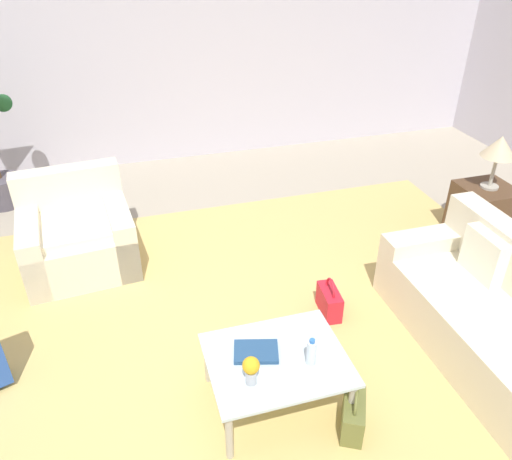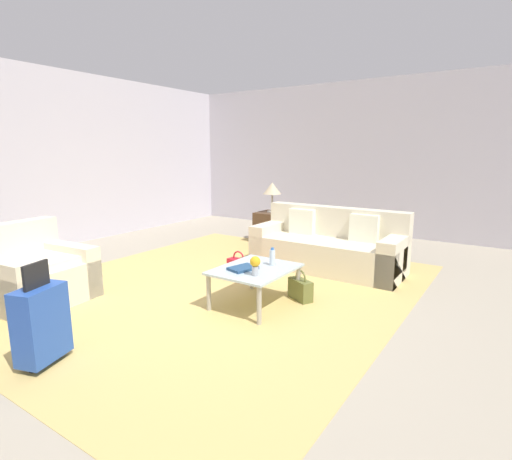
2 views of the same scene
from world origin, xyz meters
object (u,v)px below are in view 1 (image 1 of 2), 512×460
object	(u,v)px
armchair	(78,236)
handbag_red	(329,301)
water_bottle	(311,352)
handbag_olive	(353,415)
side_table	(482,211)
coffee_table	(277,364)
table_lamp	(500,148)
coffee_table_book	(256,352)
flower_vase	(251,369)
couch	(508,329)

from	to	relation	value
armchair	handbag_red	bearing A→B (deg)	-34.58
water_bottle	handbag_red	xyz separation A→B (m)	(0.54, 0.87, -0.39)
water_bottle	handbag_olive	size ratio (longest dim) A/B	0.57
side_table	handbag_red	xyz separation A→B (m)	(-2.06, -0.73, -0.16)
armchair	coffee_table	xyz separation A→B (m)	(1.31, -2.17, 0.07)
table_lamp	handbag_red	bearing A→B (deg)	-160.44
coffee_table	table_lamp	distance (m)	3.24
coffee_table_book	flower_vase	world-z (taller)	flower_vase
armchair	handbag_red	size ratio (longest dim) A/B	3.03
handbag_red	side_table	bearing A→B (deg)	19.56
coffee_table	armchair	bearing A→B (deg)	121.01
flower_vase	handbag_olive	distance (m)	0.79
coffee_table_book	flower_vase	distance (m)	0.27
coffee_table	couch	bearing A→B (deg)	-3.20
couch	coffee_table	world-z (taller)	couch
coffee_table_book	coffee_table	bearing A→B (deg)	-18.45
side_table	handbag_olive	world-z (taller)	side_table
armchair	flower_vase	distance (m)	2.58
handbag_olive	handbag_red	bearing A→B (deg)	74.18
water_bottle	side_table	size ratio (longest dim) A/B	0.36
coffee_table	handbag_olive	distance (m)	0.60
coffee_table_book	handbag_olive	bearing A→B (deg)	-23.32
coffee_table	coffee_table_book	distance (m)	0.16
armchair	side_table	distance (m)	4.16
coffee_table	flower_vase	xyz separation A→B (m)	(-0.22, -0.15, 0.18)
armchair	side_table	size ratio (longest dim) A/B	1.91
water_bottle	table_lamp	size ratio (longest dim) A/B	0.37
water_bottle	side_table	distance (m)	3.06
handbag_red	coffee_table_book	bearing A→B (deg)	-141.27
side_table	table_lamp	bearing A→B (deg)	180.00
flower_vase	handbag_red	distance (m)	1.39
couch	coffee_table_book	xyz separation A→B (m)	(-1.91, 0.18, 0.14)
side_table	handbag_red	world-z (taller)	side_table
coffee_table	water_bottle	size ratio (longest dim) A/B	4.52
flower_vase	handbag_red	xyz separation A→B (m)	(0.96, 0.92, -0.42)
armchair	table_lamp	world-z (taller)	table_lamp
coffee_table_book	handbag_olive	world-z (taller)	coffee_table_book
coffee_table_book	side_table	size ratio (longest dim) A/B	0.52
flower_vase	handbag_olive	world-z (taller)	flower_vase
coffee_table	water_bottle	world-z (taller)	water_bottle
coffee_table	table_lamp	xyz separation A→B (m)	(2.80, 1.50, 0.63)
couch	water_bottle	bearing A→B (deg)	180.00
handbag_red	flower_vase	bearing A→B (deg)	-136.20
couch	armchair	bearing A→B (deg)	143.71
armchair	handbag_red	distance (m)	2.49
flower_vase	coffee_table_book	bearing A→B (deg)	66.50
water_bottle	flower_vase	world-z (taller)	flower_vase
coffee_table_book	couch	bearing A→B (deg)	9.86
couch	armchair	size ratio (longest dim) A/B	1.98
coffee_table	flower_vase	world-z (taller)	flower_vase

